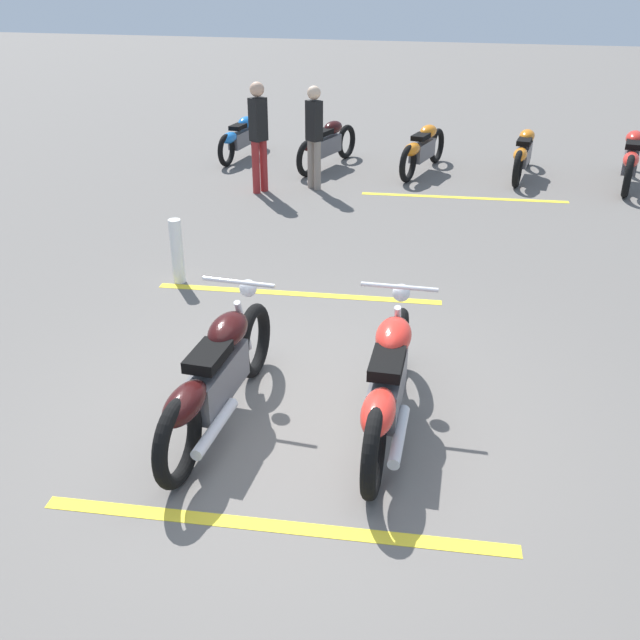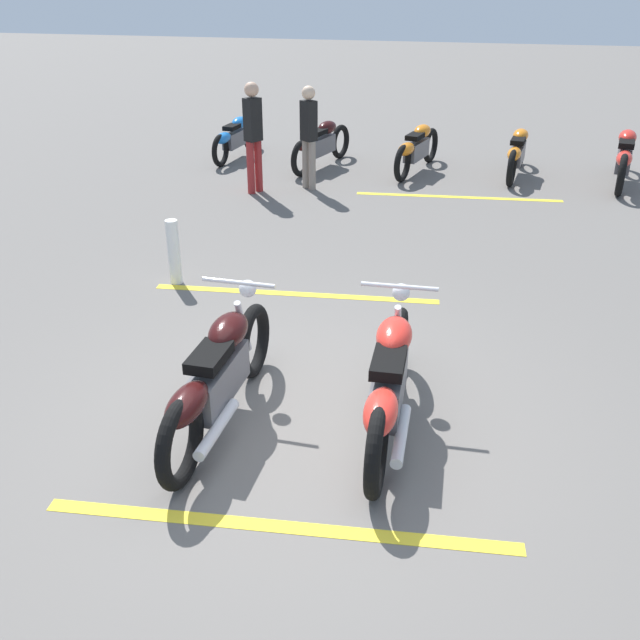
% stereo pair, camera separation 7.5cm
% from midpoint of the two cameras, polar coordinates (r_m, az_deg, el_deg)
% --- Properties ---
extents(ground_plane, '(60.00, 60.00, 0.00)m').
position_cam_midpoint_polar(ground_plane, '(5.88, -1.03, -8.48)').
color(ground_plane, '#66605B').
extents(motorcycle_bright_foreground, '(2.23, 0.62, 1.04)m').
position_cam_midpoint_polar(motorcycle_bright_foreground, '(5.61, 5.76, -4.89)').
color(motorcycle_bright_foreground, black).
rests_on(motorcycle_bright_foreground, ground).
extents(motorcycle_dark_foreground, '(2.23, 0.62, 1.04)m').
position_cam_midpoint_polar(motorcycle_dark_foreground, '(5.72, -7.72, -4.33)').
color(motorcycle_dark_foreground, black).
rests_on(motorcycle_dark_foreground, ground).
extents(motorcycle_row_far_left, '(2.21, 0.53, 0.84)m').
position_cam_midpoint_polar(motorcycle_row_far_left, '(13.11, 23.37, 11.59)').
color(motorcycle_row_far_left, black).
rests_on(motorcycle_row_far_left, ground).
extents(motorcycle_row_left, '(2.01, 0.43, 0.76)m').
position_cam_midpoint_polar(motorcycle_row_left, '(13.05, 15.83, 12.48)').
color(motorcycle_row_left, black).
rests_on(motorcycle_row_left, ground).
extents(motorcycle_row_center, '(2.02, 0.63, 0.78)m').
position_cam_midpoint_polar(motorcycle_row_center, '(12.98, 8.19, 13.17)').
color(motorcycle_row_center, black).
rests_on(motorcycle_row_center, ground).
extents(motorcycle_row_right, '(2.00, 0.70, 0.78)m').
position_cam_midpoint_polar(motorcycle_row_right, '(13.20, 0.63, 13.64)').
color(motorcycle_row_right, black).
rests_on(motorcycle_row_right, ground).
extents(motorcycle_row_far_right, '(1.91, 0.37, 0.72)m').
position_cam_midpoint_polar(motorcycle_row_far_right, '(13.94, -6.08, 14.08)').
color(motorcycle_row_far_right, black).
rests_on(motorcycle_row_far_right, ground).
extents(bystander_near_row, '(0.28, 0.29, 1.62)m').
position_cam_midpoint_polar(bystander_near_row, '(11.82, -0.28, 14.49)').
color(bystander_near_row, gray).
rests_on(bystander_near_row, ground).
extents(bystander_secondary, '(0.30, 0.28, 1.70)m').
position_cam_midpoint_polar(bystander_secondary, '(11.65, -4.66, 14.48)').
color(bystander_secondary, maroon).
rests_on(bystander_secondary, ground).
extents(bollard_post, '(0.14, 0.14, 0.76)m').
position_cam_midpoint_polar(bollard_post, '(8.46, -10.90, 5.31)').
color(bollard_post, white).
rests_on(bollard_post, ground).
extents(parking_stripe_near, '(0.34, 3.20, 0.01)m').
position_cam_midpoint_polar(parking_stripe_near, '(5.01, -3.12, -15.83)').
color(parking_stripe_near, yellow).
rests_on(parking_stripe_near, ground).
extents(parking_stripe_mid, '(0.34, 3.20, 0.01)m').
position_cam_midpoint_polar(parking_stripe_mid, '(8.14, -1.51, 2.08)').
color(parking_stripe_mid, yellow).
rests_on(parking_stripe_mid, ground).
extents(parking_stripe_far, '(0.34, 3.20, 0.01)m').
position_cam_midpoint_polar(parking_stripe_far, '(11.77, 11.39, 9.40)').
color(parking_stripe_far, yellow).
rests_on(parking_stripe_far, ground).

